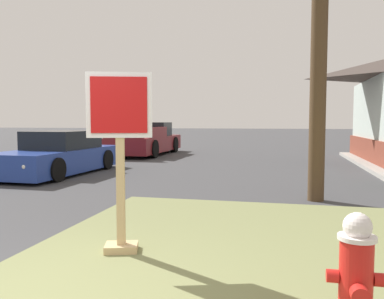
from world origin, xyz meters
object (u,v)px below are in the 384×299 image
manhole_cover (150,238)px  stop_sign (120,167)px  fire_hydrant (356,278)px  parked_sedan_blue (60,155)px  pickup_truck_maroon (147,141)px

manhole_cover → stop_sign: bearing=-94.7°
fire_hydrant → parked_sedan_blue: 10.17m
fire_hydrant → stop_sign: 2.63m
stop_sign → fire_hydrant: bearing=-29.5°
manhole_cover → parked_sedan_blue: 7.22m
stop_sign → parked_sedan_blue: size_ratio=0.44×
fire_hydrant → manhole_cover: 3.02m
fire_hydrant → pickup_truck_maroon: size_ratio=0.16×
pickup_truck_maroon → fire_hydrant: bearing=-65.4°
stop_sign → pickup_truck_maroon: (-4.39, 13.20, -0.41)m
fire_hydrant → stop_sign: (-2.24, 1.26, 0.55)m
fire_hydrant → pickup_truck_maroon: pickup_truck_maroon is taller
pickup_truck_maroon → parked_sedan_blue: bearing=-91.8°
manhole_cover → parked_sedan_blue: (-4.67, 5.49, 0.53)m
parked_sedan_blue → pickup_truck_maroon: bearing=88.2°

